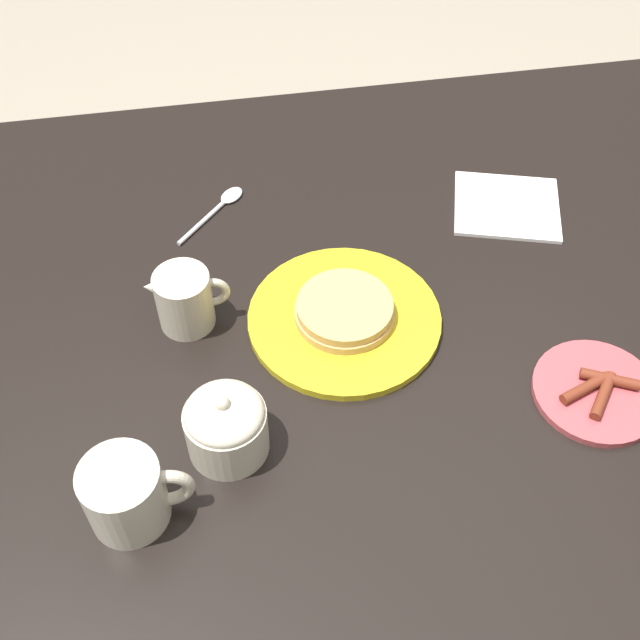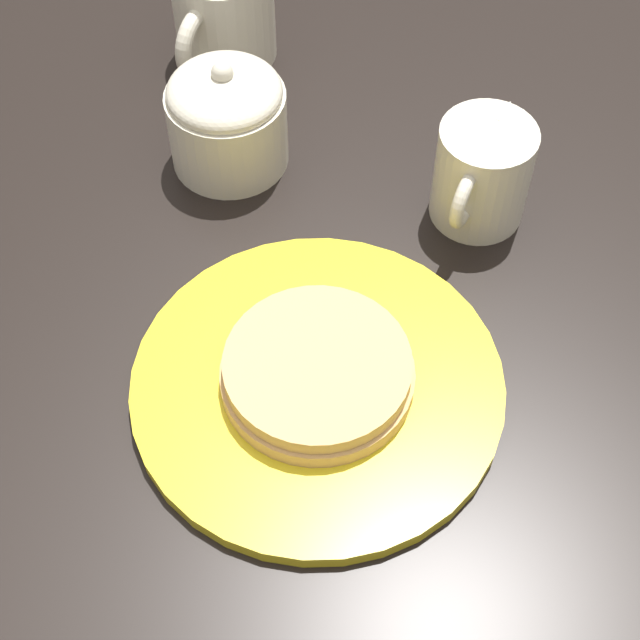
% 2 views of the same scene
% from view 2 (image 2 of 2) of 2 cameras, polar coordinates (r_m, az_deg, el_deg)
% --- Properties ---
extents(dining_table, '(1.55, 1.05, 0.78)m').
position_cam_2_polar(dining_table, '(0.78, 0.51, -8.42)').
color(dining_table, black).
rests_on(dining_table, ground_plane).
extents(pancake_plate, '(0.26, 0.26, 0.04)m').
position_cam_2_polar(pancake_plate, '(0.68, -0.16, -3.58)').
color(pancake_plate, gold).
rests_on(pancake_plate, dining_table).
extents(coffee_mug, '(0.12, 0.09, 0.09)m').
position_cam_2_polar(coffee_mug, '(0.91, -5.70, 17.34)').
color(coffee_mug, beige).
rests_on(coffee_mug, dining_table).
extents(creamer_pitcher, '(0.11, 0.07, 0.09)m').
position_cam_2_polar(creamer_pitcher, '(0.77, 9.45, 8.55)').
color(creamer_pitcher, beige).
rests_on(creamer_pitcher, dining_table).
extents(sugar_bowl, '(0.10, 0.10, 0.10)m').
position_cam_2_polar(sugar_bowl, '(0.80, -5.44, 11.69)').
color(sugar_bowl, beige).
rests_on(sugar_bowl, dining_table).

